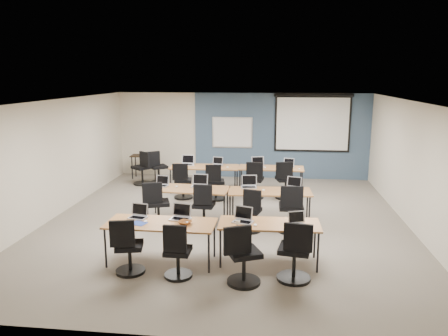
# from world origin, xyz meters

# --- Properties ---
(floor) EXTENTS (8.00, 9.00, 0.02)m
(floor) POSITION_xyz_m (0.00, 0.00, 0.00)
(floor) COLOR #6B6354
(floor) RESTS_ON ground
(ceiling) EXTENTS (8.00, 9.00, 0.02)m
(ceiling) POSITION_xyz_m (0.00, 0.00, 2.70)
(ceiling) COLOR white
(ceiling) RESTS_ON ground
(wall_back) EXTENTS (8.00, 0.04, 2.70)m
(wall_back) POSITION_xyz_m (0.00, 4.50, 1.35)
(wall_back) COLOR beige
(wall_back) RESTS_ON ground
(wall_front) EXTENTS (8.00, 0.04, 2.70)m
(wall_front) POSITION_xyz_m (0.00, -4.50, 1.35)
(wall_front) COLOR beige
(wall_front) RESTS_ON ground
(wall_left) EXTENTS (0.04, 9.00, 2.70)m
(wall_left) POSITION_xyz_m (-4.00, 0.00, 1.35)
(wall_left) COLOR beige
(wall_left) RESTS_ON ground
(wall_right) EXTENTS (0.04, 9.00, 2.70)m
(wall_right) POSITION_xyz_m (4.00, 0.00, 1.35)
(wall_right) COLOR beige
(wall_right) RESTS_ON ground
(blue_accent_panel) EXTENTS (5.50, 0.04, 2.70)m
(blue_accent_panel) POSITION_xyz_m (1.25, 4.47, 1.35)
(blue_accent_panel) COLOR #3D5977
(blue_accent_panel) RESTS_ON wall_back
(whiteboard) EXTENTS (1.28, 0.03, 0.98)m
(whiteboard) POSITION_xyz_m (-0.30, 4.43, 1.45)
(whiteboard) COLOR silver
(whiteboard) RESTS_ON wall_back
(projector_screen) EXTENTS (2.40, 0.10, 1.82)m
(projector_screen) POSITION_xyz_m (2.20, 4.41, 1.89)
(projector_screen) COLOR black
(projector_screen) RESTS_ON wall_back
(training_table_front_left) EXTENTS (1.90, 0.79, 0.73)m
(training_table_front_left) POSITION_xyz_m (-0.89, -2.29, 0.69)
(training_table_front_left) COLOR #9A6134
(training_table_front_left) RESTS_ON floor
(training_table_front_right) EXTENTS (1.76, 0.73, 0.73)m
(training_table_front_right) POSITION_xyz_m (0.99, -2.10, 0.68)
(training_table_front_right) COLOR brown
(training_table_front_right) RESTS_ON floor
(training_table_mid_left) EXTENTS (1.85, 0.77, 0.73)m
(training_table_mid_left) POSITION_xyz_m (-0.88, 0.09, 0.69)
(training_table_mid_left) COLOR #A77042
(training_table_mid_left) RESTS_ON floor
(training_table_mid_right) EXTENTS (1.83, 0.76, 0.73)m
(training_table_mid_right) POSITION_xyz_m (0.97, 0.07, 0.69)
(training_table_mid_right) COLOR brown
(training_table_mid_right) RESTS_ON floor
(training_table_back_left) EXTENTS (1.92, 0.80, 0.73)m
(training_table_back_left) POSITION_xyz_m (-0.90, 2.53, 0.69)
(training_table_back_left) COLOR olive
(training_table_back_left) RESTS_ON floor
(training_table_back_right) EXTENTS (1.80, 0.75, 0.73)m
(training_table_back_right) POSITION_xyz_m (0.97, 2.59, 0.69)
(training_table_back_right) COLOR olive
(training_table_back_right) RESTS_ON floor
(laptop_0) EXTENTS (0.32, 0.27, 0.24)m
(laptop_0) POSITION_xyz_m (-1.36, -2.06, 0.79)
(laptop_0) COLOR #B8B8BF
(laptop_0) RESTS_ON training_table_front_left
(mouse_0) EXTENTS (0.08, 0.11, 0.04)m
(mouse_0) POSITION_xyz_m (-1.16, -2.29, 0.74)
(mouse_0) COLOR white
(mouse_0) RESTS_ON training_table_front_left
(task_chair_0) EXTENTS (0.49, 0.49, 0.98)m
(task_chair_0) POSITION_xyz_m (-1.32, -2.82, 0.40)
(task_chair_0) COLOR black
(task_chair_0) RESTS_ON floor
(laptop_1) EXTENTS (0.35, 0.29, 0.26)m
(laptop_1) POSITION_xyz_m (-0.59, -2.04, 0.79)
(laptop_1) COLOR #B0B0B8
(laptop_1) RESTS_ON training_table_front_left
(mouse_1) EXTENTS (0.07, 0.10, 0.03)m
(mouse_1) POSITION_xyz_m (-0.43, -2.23, 0.74)
(mouse_1) COLOR white
(mouse_1) RESTS_ON training_table_front_left
(task_chair_1) EXTENTS (0.46, 0.46, 0.95)m
(task_chair_1) POSITION_xyz_m (-0.47, -2.88, 0.39)
(task_chair_1) COLOR black
(task_chair_1) RESTS_ON floor
(laptop_2) EXTENTS (0.34, 0.29, 0.26)m
(laptop_2) POSITION_xyz_m (0.53, -2.07, 0.79)
(laptop_2) COLOR silver
(laptop_2) RESTS_ON training_table_front_right
(mouse_2) EXTENTS (0.07, 0.11, 0.03)m
(mouse_2) POSITION_xyz_m (0.75, -2.26, 0.74)
(mouse_2) COLOR white
(mouse_2) RESTS_ON training_table_front_right
(task_chair_2) EXTENTS (0.57, 0.54, 1.02)m
(task_chair_2) POSITION_xyz_m (0.59, -2.98, 0.42)
(task_chair_2) COLOR black
(task_chair_2) RESTS_ON floor
(laptop_3) EXTENTS (0.30, 0.25, 0.23)m
(laptop_3) POSITION_xyz_m (1.45, -2.16, 0.79)
(laptop_3) COLOR #B1B1BC
(laptop_3) RESTS_ON training_table_front_right
(mouse_3) EXTENTS (0.07, 0.11, 0.04)m
(mouse_3) POSITION_xyz_m (1.58, -2.28, 0.74)
(mouse_3) COLOR white
(mouse_3) RESTS_ON training_table_front_right
(task_chair_3) EXTENTS (0.55, 0.55, 1.03)m
(task_chair_3) POSITION_xyz_m (1.41, -2.77, 0.43)
(task_chair_3) COLOR black
(task_chair_3) RESTS_ON floor
(laptop_4) EXTENTS (0.30, 0.26, 0.23)m
(laptop_4) POSITION_xyz_m (-1.53, 0.23, 0.79)
(laptop_4) COLOR #AFAFB2
(laptop_4) RESTS_ON training_table_mid_left
(mouse_4) EXTENTS (0.08, 0.10, 0.03)m
(mouse_4) POSITION_xyz_m (-1.16, 0.16, 0.74)
(mouse_4) COLOR white
(mouse_4) RESTS_ON training_table_mid_left
(task_chair_4) EXTENTS (0.54, 0.53, 1.01)m
(task_chair_4) POSITION_xyz_m (-1.47, -0.44, 0.42)
(task_chair_4) COLOR black
(task_chair_4) RESTS_ON floor
(laptop_5) EXTENTS (0.36, 0.30, 0.27)m
(laptop_5) POSITION_xyz_m (-0.65, 0.29, 0.80)
(laptop_5) COLOR #B8B8B8
(laptop_5) RESTS_ON training_table_mid_left
(mouse_5) EXTENTS (0.08, 0.10, 0.03)m
(mouse_5) POSITION_xyz_m (-0.39, 0.08, 0.74)
(mouse_5) COLOR white
(mouse_5) RESTS_ON training_table_mid_left
(task_chair_5) EXTENTS (0.50, 0.50, 0.98)m
(task_chair_5) POSITION_xyz_m (-0.45, -0.38, 0.40)
(task_chair_5) COLOR black
(task_chair_5) RESTS_ON floor
(laptop_6) EXTENTS (0.35, 0.30, 0.27)m
(laptop_6) POSITION_xyz_m (0.49, 0.35, 0.80)
(laptop_6) COLOR #B2B2BE
(laptop_6) RESTS_ON training_table_mid_right
(mouse_6) EXTENTS (0.06, 0.10, 0.04)m
(mouse_6) POSITION_xyz_m (0.83, 0.08, 0.74)
(mouse_6) COLOR white
(mouse_6) RESTS_ON training_table_mid_right
(task_chair_6) EXTENTS (0.47, 0.47, 0.95)m
(task_chair_6) POSITION_xyz_m (0.59, -0.60, 0.39)
(task_chair_6) COLOR black
(task_chair_6) RESTS_ON floor
(laptop_7) EXTENTS (0.33, 0.28, 0.25)m
(laptop_7) POSITION_xyz_m (1.52, 0.35, 0.79)
(laptop_7) COLOR #9FA0AC
(laptop_7) RESTS_ON training_table_mid_right
(mouse_7) EXTENTS (0.09, 0.11, 0.03)m
(mouse_7) POSITION_xyz_m (1.68, 0.14, 0.74)
(mouse_7) COLOR white
(mouse_7) RESTS_ON training_table_mid_right
(task_chair_7) EXTENTS (0.57, 0.57, 1.04)m
(task_chair_7) POSITION_xyz_m (1.43, -0.51, 0.43)
(task_chair_7) COLOR black
(task_chair_7) RESTS_ON floor
(laptop_8) EXTENTS (0.36, 0.30, 0.27)m
(laptop_8) POSITION_xyz_m (-1.42, 2.71, 0.80)
(laptop_8) COLOR #BABAC0
(laptop_8) RESTS_ON training_table_back_left
(mouse_8) EXTENTS (0.06, 0.09, 0.03)m
(mouse_8) POSITION_xyz_m (-1.22, 2.57, 0.74)
(mouse_8) COLOR white
(mouse_8) RESTS_ON training_table_back_left
(task_chair_8) EXTENTS (0.50, 0.50, 0.99)m
(task_chair_8) POSITION_xyz_m (-1.36, 1.73, 0.41)
(task_chair_8) COLOR black
(task_chair_8) RESTS_ON floor
(laptop_9) EXTENTS (0.30, 0.26, 0.23)m
(laptop_9) POSITION_xyz_m (-0.55, 2.71, 0.79)
(laptop_9) COLOR #A3A3B0
(laptop_9) RESTS_ON training_table_back_left
(mouse_9) EXTENTS (0.09, 0.11, 0.04)m
(mouse_9) POSITION_xyz_m (-0.23, 2.43, 0.74)
(mouse_9) COLOR white
(mouse_9) RESTS_ON training_table_back_left
(task_chair_9) EXTENTS (0.50, 0.50, 0.98)m
(task_chair_9) POSITION_xyz_m (-0.48, 1.70, 0.41)
(task_chair_9) COLOR black
(task_chair_9) RESTS_ON floor
(laptop_10) EXTENTS (0.36, 0.30, 0.27)m
(laptop_10) POSITION_xyz_m (0.59, 2.69, 0.80)
(laptop_10) COLOR #AFAFAF
(laptop_10) RESTS_ON training_table_back_right
(mouse_10) EXTENTS (0.07, 0.10, 0.03)m
(mouse_10) POSITION_xyz_m (0.80, 2.53, 0.74)
(mouse_10) COLOR white
(mouse_10) RESTS_ON training_table_back_right
(task_chair_10) EXTENTS (0.54, 0.54, 1.02)m
(task_chair_10) POSITION_xyz_m (0.52, 1.96, 0.42)
(task_chair_10) COLOR black
(task_chair_10) RESTS_ON floor
(laptop_11) EXTENTS (0.30, 0.25, 0.23)m
(laptop_11) POSITION_xyz_m (1.46, 2.76, 0.79)
(laptop_11) COLOR #B9B9C3
(laptop_11) RESTS_ON training_table_back_right
(mouse_11) EXTENTS (0.07, 0.10, 0.03)m
(mouse_11) POSITION_xyz_m (1.73, 2.44, 0.74)
(mouse_11) COLOR white
(mouse_11) RESTS_ON training_table_back_right
(task_chair_11) EXTENTS (0.56, 0.55, 1.03)m
(task_chair_11) POSITION_xyz_m (1.36, 2.05, 0.43)
(task_chair_11) COLOR black
(task_chair_11) RESTS_ON floor
(blue_mousepad) EXTENTS (0.31, 0.28, 0.01)m
(blue_mousepad) POSITION_xyz_m (-1.26, -2.39, 0.73)
(blue_mousepad) COLOR #253D99
(blue_mousepad) RESTS_ON training_table_front_left
(snack_bowl) EXTENTS (0.30, 0.30, 0.06)m
(snack_bowl) POSITION_xyz_m (-0.46, -2.32, 0.76)
(snack_bowl) COLOR #905A21
(snack_bowl) RESTS_ON training_table_front_left
(snack_plate) EXTENTS (0.20, 0.20, 0.01)m
(snack_plate) POSITION_xyz_m (0.59, -2.41, 0.74)
(snack_plate) COLOR white
(snack_plate) RESTS_ON training_table_front_right
(coffee_cup) EXTENTS (0.08, 0.08, 0.07)m
(coffee_cup) POSITION_xyz_m (0.45, -2.28, 0.78)
(coffee_cup) COLOR silver
(coffee_cup) RESTS_ON snack_plate
(utility_table) EXTENTS (0.87, 0.48, 0.75)m
(utility_table) POSITION_xyz_m (-3.05, 3.93, 0.65)
(utility_table) COLOR black
(utility_table) RESTS_ON floor
(spare_chair_a) EXTENTS (0.60, 0.53, 1.01)m
(spare_chair_a) POSITION_xyz_m (-2.48, 3.31, 0.42)
(spare_chair_a) COLOR black
(spare_chair_a) RESTS_ON floor
(spare_chair_b) EXTENTS (0.64, 0.55, 1.03)m
(spare_chair_b) POSITION_xyz_m (-2.87, 3.09, 0.43)
(spare_chair_b) COLOR black
(spare_chair_b) RESTS_ON floor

